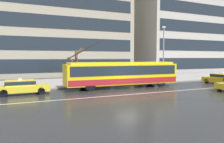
{
  "coord_description": "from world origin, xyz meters",
  "views": [
    {
      "loc": [
        -9.73,
        -17.84,
        3.22
      ],
      "look_at": [
        -0.23,
        3.26,
        1.76
      ],
      "focal_mm": 34.97,
      "sensor_mm": 36.0,
      "label": 1
    }
  ],
  "objects_px": {
    "street_lamp": "(164,49)",
    "pedestrian_waiting_by_pole": "(86,71)",
    "taxi_cross_traffic": "(222,78)",
    "pedestrian_approaching_curb": "(83,75)",
    "pedestrian_walking_past": "(140,73)",
    "bus_shelter": "(101,68)",
    "street_tree_bare": "(76,64)",
    "trolleybus": "(122,73)",
    "taxi_queued_behind_bus": "(22,86)",
    "pedestrian_at_shelter": "(143,70)"
  },
  "relations": [
    {
      "from": "street_lamp",
      "to": "pedestrian_waiting_by_pole",
      "type": "bearing_deg",
      "value": -178.8
    },
    {
      "from": "taxi_cross_traffic",
      "to": "pedestrian_waiting_by_pole",
      "type": "xyz_separation_m",
      "value": [
        -15.87,
        4.45,
        1.02
      ]
    },
    {
      "from": "pedestrian_approaching_curb",
      "to": "pedestrian_walking_past",
      "type": "relative_size",
      "value": 1.02
    },
    {
      "from": "taxi_cross_traffic",
      "to": "pedestrian_approaching_curb",
      "type": "height_order",
      "value": "pedestrian_approaching_curb"
    },
    {
      "from": "bus_shelter",
      "to": "street_lamp",
      "type": "relative_size",
      "value": 0.52
    },
    {
      "from": "pedestrian_waiting_by_pole",
      "to": "bus_shelter",
      "type": "bearing_deg",
      "value": 29.1
    },
    {
      "from": "pedestrian_waiting_by_pole",
      "to": "pedestrian_walking_past",
      "type": "bearing_deg",
      "value": 12.45
    },
    {
      "from": "taxi_cross_traffic",
      "to": "pedestrian_walking_past",
      "type": "relative_size",
      "value": 2.6
    },
    {
      "from": "bus_shelter",
      "to": "street_tree_bare",
      "type": "height_order",
      "value": "street_tree_bare"
    },
    {
      "from": "pedestrian_walking_past",
      "to": "street_lamp",
      "type": "distance_m",
      "value": 4.42
    },
    {
      "from": "bus_shelter",
      "to": "pedestrian_walking_past",
      "type": "relative_size",
      "value": 2.23
    },
    {
      "from": "trolleybus",
      "to": "street_lamp",
      "type": "distance_m",
      "value": 8.1
    },
    {
      "from": "taxi_queued_behind_bus",
      "to": "street_tree_bare",
      "type": "relative_size",
      "value": 1.05
    },
    {
      "from": "pedestrian_at_shelter",
      "to": "street_tree_bare",
      "type": "height_order",
      "value": "street_tree_bare"
    },
    {
      "from": "taxi_cross_traffic",
      "to": "street_tree_bare",
      "type": "bearing_deg",
      "value": 155.83
    },
    {
      "from": "pedestrian_approaching_curb",
      "to": "pedestrian_at_shelter",
      "type": "bearing_deg",
      "value": -7.15
    },
    {
      "from": "taxi_cross_traffic",
      "to": "taxi_queued_behind_bus",
      "type": "bearing_deg",
      "value": 174.84
    },
    {
      "from": "taxi_queued_behind_bus",
      "to": "street_lamp",
      "type": "height_order",
      "value": "street_lamp"
    },
    {
      "from": "taxi_cross_traffic",
      "to": "pedestrian_at_shelter",
      "type": "height_order",
      "value": "pedestrian_at_shelter"
    },
    {
      "from": "taxi_queued_behind_bus",
      "to": "pedestrian_walking_past",
      "type": "distance_m",
      "value": 15.33
    },
    {
      "from": "bus_shelter",
      "to": "pedestrian_walking_past",
      "type": "xyz_separation_m",
      "value": [
        5.81,
        0.52,
        -0.9
      ]
    },
    {
      "from": "pedestrian_waiting_by_pole",
      "to": "street_tree_bare",
      "type": "distance_m",
      "value": 2.91
    },
    {
      "from": "bus_shelter",
      "to": "street_lamp",
      "type": "xyz_separation_m",
      "value": [
        8.42,
        -1.04,
        2.3
      ]
    },
    {
      "from": "bus_shelter",
      "to": "pedestrian_at_shelter",
      "type": "relative_size",
      "value": 1.96
    },
    {
      "from": "trolleybus",
      "to": "pedestrian_waiting_by_pole",
      "type": "distance_m",
      "value": 4.08
    },
    {
      "from": "trolleybus",
      "to": "taxi_cross_traffic",
      "type": "height_order",
      "value": "trolleybus"
    },
    {
      "from": "trolleybus",
      "to": "pedestrian_approaching_curb",
      "type": "relative_size",
      "value": 7.45
    },
    {
      "from": "street_lamp",
      "to": "pedestrian_approaching_curb",
      "type": "bearing_deg",
      "value": 171.84
    },
    {
      "from": "trolleybus",
      "to": "street_tree_bare",
      "type": "bearing_deg",
      "value": 127.48
    },
    {
      "from": "pedestrian_waiting_by_pole",
      "to": "trolleybus",
      "type": "bearing_deg",
      "value": -31.39
    },
    {
      "from": "bus_shelter",
      "to": "taxi_cross_traffic",
      "type": "bearing_deg",
      "value": -22.8
    },
    {
      "from": "street_lamp",
      "to": "street_tree_bare",
      "type": "bearing_deg",
      "value": 166.79
    },
    {
      "from": "pedestrian_walking_past",
      "to": "pedestrian_at_shelter",
      "type": "bearing_deg",
      "value": -96.49
    },
    {
      "from": "street_lamp",
      "to": "taxi_cross_traffic",
      "type": "bearing_deg",
      "value": -42.11
    },
    {
      "from": "taxi_cross_traffic",
      "to": "pedestrian_waiting_by_pole",
      "type": "relative_size",
      "value": 2.17
    },
    {
      "from": "bus_shelter",
      "to": "pedestrian_at_shelter",
      "type": "height_order",
      "value": "bus_shelter"
    },
    {
      "from": "pedestrian_at_shelter",
      "to": "street_lamp",
      "type": "xyz_separation_m",
      "value": [
        2.73,
        -0.53,
        2.67
      ]
    },
    {
      "from": "taxi_cross_traffic",
      "to": "bus_shelter",
      "type": "xyz_separation_m",
      "value": [
        -13.59,
        5.71,
        1.34
      ]
    },
    {
      "from": "taxi_queued_behind_bus",
      "to": "street_tree_bare",
      "type": "bearing_deg",
      "value": 39.42
    },
    {
      "from": "trolleybus",
      "to": "taxi_cross_traffic",
      "type": "bearing_deg",
      "value": -10.64
    },
    {
      "from": "pedestrian_at_shelter",
      "to": "pedestrian_approaching_curb",
      "type": "distance_m",
      "value": 7.87
    },
    {
      "from": "taxi_queued_behind_bus",
      "to": "bus_shelter",
      "type": "relative_size",
      "value": 1.21
    },
    {
      "from": "pedestrian_at_shelter",
      "to": "pedestrian_approaching_curb",
      "type": "relative_size",
      "value": 1.12
    },
    {
      "from": "street_tree_bare",
      "to": "trolleybus",
      "type": "bearing_deg",
      "value": -52.52
    },
    {
      "from": "bus_shelter",
      "to": "pedestrian_at_shelter",
      "type": "bearing_deg",
      "value": -5.11
    },
    {
      "from": "street_tree_bare",
      "to": "taxi_cross_traffic",
      "type": "bearing_deg",
      "value": -24.17
    },
    {
      "from": "pedestrian_at_shelter",
      "to": "street_lamp",
      "type": "height_order",
      "value": "street_lamp"
    },
    {
      "from": "pedestrian_walking_past",
      "to": "taxi_cross_traffic",
      "type": "bearing_deg",
      "value": -38.68
    },
    {
      "from": "pedestrian_at_shelter",
      "to": "taxi_queued_behind_bus",
      "type": "bearing_deg",
      "value": -167.76
    },
    {
      "from": "taxi_queued_behind_bus",
      "to": "pedestrian_at_shelter",
      "type": "height_order",
      "value": "pedestrian_at_shelter"
    }
  ]
}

